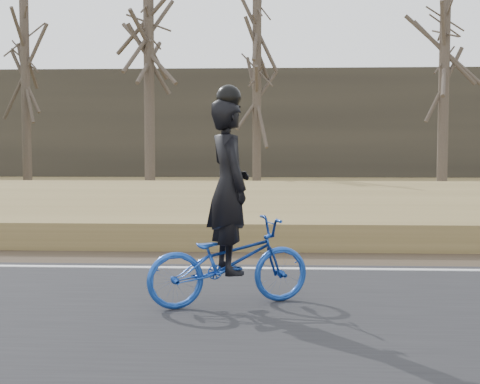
{
  "coord_description": "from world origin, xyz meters",
  "views": [
    {
      "loc": [
        4.2,
        -8.93,
        1.76
      ],
      "look_at": [
        3.74,
        0.5,
        1.1
      ],
      "focal_mm": 50.0,
      "sensor_mm": 36.0,
      "label": 1
    }
  ],
  "objects": [
    {
      "name": "shoulder",
      "position": [
        0.0,
        1.2,
        0.02
      ],
      "size": [
        120.0,
        1.6,
        0.04
      ],
      "primitive_type": "cube",
      "color": "#473A2B",
      "rests_on": "ground"
    },
    {
      "name": "embankment",
      "position": [
        0.0,
        4.2,
        0.22
      ],
      "size": [
        120.0,
        5.0,
        0.44
      ],
      "primitive_type": "cube",
      "color": "olive",
      "rests_on": "ground"
    },
    {
      "name": "ballast",
      "position": [
        0.0,
        8.0,
        0.23
      ],
      "size": [
        120.0,
        3.0,
        0.45
      ],
      "primitive_type": "cube",
      "color": "slate",
      "rests_on": "ground"
    },
    {
      "name": "railroad",
      "position": [
        0.0,
        8.0,
        0.53
      ],
      "size": [
        120.0,
        2.4,
        0.29
      ],
      "color": "black",
      "rests_on": "ballast"
    },
    {
      "name": "treeline_backdrop",
      "position": [
        0.0,
        30.0,
        3.0
      ],
      "size": [
        120.0,
        4.0,
        6.0
      ],
      "primitive_type": "cube",
      "color": "#383328",
      "rests_on": "ground"
    },
    {
      "name": "cyclist",
      "position": [
        3.74,
        -1.92,
        0.82
      ],
      "size": [
        1.88,
        1.22,
        2.33
      ],
      "rotation": [
        0.0,
        0.0,
        1.94
      ],
      "color": "#1740A1",
      "rests_on": "road"
    },
    {
      "name": "bare_tree_left",
      "position": [
        -5.62,
        17.33,
        3.94
      ],
      "size": [
        0.36,
        0.36,
        7.88
      ],
      "primitive_type": "cylinder",
      "color": "brown",
      "rests_on": "ground"
    },
    {
      "name": "bare_tree_near_left",
      "position": [
        -0.0,
        13.75,
        3.61
      ],
      "size": [
        0.36,
        0.36,
        7.22
      ],
      "primitive_type": "cylinder",
      "color": "brown",
      "rests_on": "ground"
    },
    {
      "name": "bare_tree_center",
      "position": [
        3.57,
        17.46,
        3.73
      ],
      "size": [
        0.36,
        0.36,
        7.46
      ],
      "primitive_type": "cylinder",
      "color": "brown",
      "rests_on": "ground"
    },
    {
      "name": "bare_tree_right",
      "position": [
        10.03,
        14.36,
        3.72
      ],
      "size": [
        0.36,
        0.36,
        7.44
      ],
      "primitive_type": "cylinder",
      "color": "brown",
      "rests_on": "ground"
    }
  ]
}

